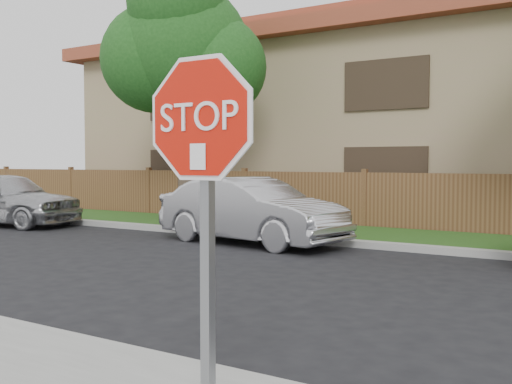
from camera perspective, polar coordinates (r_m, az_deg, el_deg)
The scene contains 6 objects.
far_curb at distance 12.74m, azimuth 21.60°, elevation -5.54°, with size 70.00×0.30×0.15m, color gray.
grass_strip at distance 14.35m, azimuth 22.83°, elevation -4.69°, with size 70.00×3.00×0.12m, color #1E4714.
tree_left at distance 18.15m, azimuth -7.06°, elevation 13.43°, with size 4.80×3.90×7.78m.
stop_sign at distance 3.48m, azimuth -5.11°, elevation 1.72°, with size 1.01×0.13×2.55m.
sedan_far_left at distance 19.30m, azimuth -22.85°, elevation -0.56°, with size 1.92×4.76×1.62m, color #B0B1B5.
sedan_left at distance 13.81m, azimuth -0.46°, elevation -1.79°, with size 1.63×4.68×1.54m, color #B4B4B9.
Camera 1 is at (2.31, -4.25, 1.90)m, focal length 42.00 mm.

